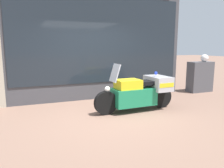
% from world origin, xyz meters
% --- Properties ---
extents(ground_plane, '(60.00, 60.00, 0.00)m').
position_xyz_m(ground_plane, '(0.00, 0.00, 0.00)').
color(ground_plane, '#7A5B4C').
extents(shop_building, '(6.71, 0.55, 3.72)m').
position_xyz_m(shop_building, '(-0.42, 2.00, 1.87)').
color(shop_building, '#424247').
rests_on(shop_building, ground).
extents(window_display, '(5.37, 0.30, 1.80)m').
position_xyz_m(window_display, '(0.37, 2.03, 0.44)').
color(window_display, slate).
rests_on(window_display, ground).
extents(paramedic_motorcycle, '(2.29, 0.80, 1.28)m').
position_xyz_m(paramedic_motorcycle, '(0.94, 0.15, 0.53)').
color(paramedic_motorcycle, black).
rests_on(paramedic_motorcycle, ground).
extents(utility_cabinet, '(0.95, 0.43, 1.14)m').
position_xyz_m(utility_cabinet, '(4.24, 1.50, 0.57)').
color(utility_cabinet, '#4C4C51').
rests_on(utility_cabinet, ground).
extents(white_helmet, '(0.28, 0.28, 0.28)m').
position_xyz_m(white_helmet, '(4.32, 1.42, 1.28)').
color(white_helmet, white).
rests_on(white_helmet, utility_cabinet).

